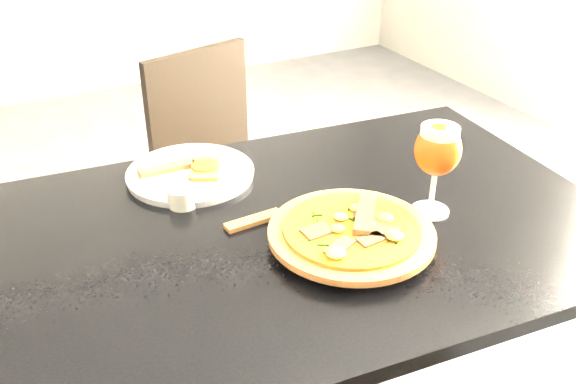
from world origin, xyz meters
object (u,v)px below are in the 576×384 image
dining_table (308,259)px  chair_far (223,173)px  pizza (351,231)px  beer_glass (438,150)px

dining_table → chair_far: chair_far is taller
chair_far → pizza: (-0.08, -0.87, 0.31)m
dining_table → pizza: bearing=-66.2°
dining_table → pizza: (0.03, -0.10, 0.12)m
chair_far → beer_glass: (0.12, -0.85, 0.43)m
dining_table → beer_glass: 0.34m
chair_far → beer_glass: beer_glass is taller
chair_far → pizza: bearing=-110.7°
pizza → dining_table: bearing=109.1°
dining_table → chair_far: (0.12, 0.77, -0.20)m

